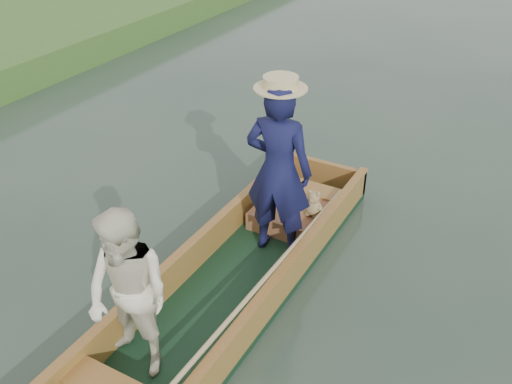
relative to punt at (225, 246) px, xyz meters
The scene contains 2 objects.
ground 0.64m from the punt, 57.72° to the right, with size 120.00×120.00×0.00m, color #283D30.
punt is the anchor object (origin of this frame).
Camera 1 is at (2.37, -3.65, 3.96)m, focal length 40.00 mm.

